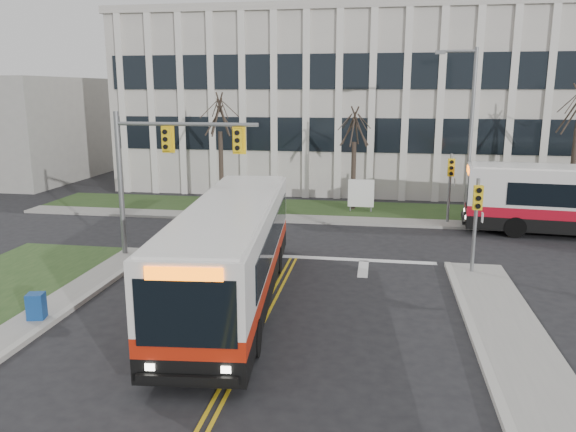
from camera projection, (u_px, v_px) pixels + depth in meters
The scene contains 14 objects.
ground at pixel (252, 338), 16.34m from camera, with size 120.00×120.00×0.00m, color black.
sidewalk_cross at pixel (406, 223), 30.17m from camera, with size 44.00×1.60×0.14m, color #9E9B93.
building_lawn at pixel (404, 212), 32.87m from camera, with size 44.00×5.00×0.12m, color #28431D.
office_building at pixel (401, 104), 43.11m from camera, with size 40.00×16.00×12.00m, color beige.
building_annex at pixel (5, 129), 44.60m from camera, with size 12.00×12.00×8.00m, color #9E9B93.
mast_arm_signal at pixel (157, 159), 23.19m from camera, with size 6.11×0.38×6.20m.
signal_pole_near at pixel (476, 213), 21.29m from camera, with size 0.34×0.39×3.80m.
signal_pole_far at pixel (450, 179), 29.48m from camera, with size 0.34×0.39×3.80m.
streetlight at pixel (468, 126), 29.53m from camera, with size 2.15×0.25×9.20m.
directory_sign at pixel (361, 194), 32.53m from camera, with size 1.50×0.12×2.00m.
tree_left at pixel (220, 116), 33.40m from camera, with size 1.80×1.80×7.70m.
tree_mid at pixel (355, 128), 32.47m from camera, with size 1.80×1.80×6.82m.
bus_main at pixel (232, 254), 18.79m from camera, with size 2.71×12.52×3.34m, color silver, non-canonical shape.
newspaper_box_blue at pixel (37, 308), 17.30m from camera, with size 0.50×0.45×0.95m, color navy.
Camera 1 is at (3.50, -14.79, 7.05)m, focal length 35.00 mm.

